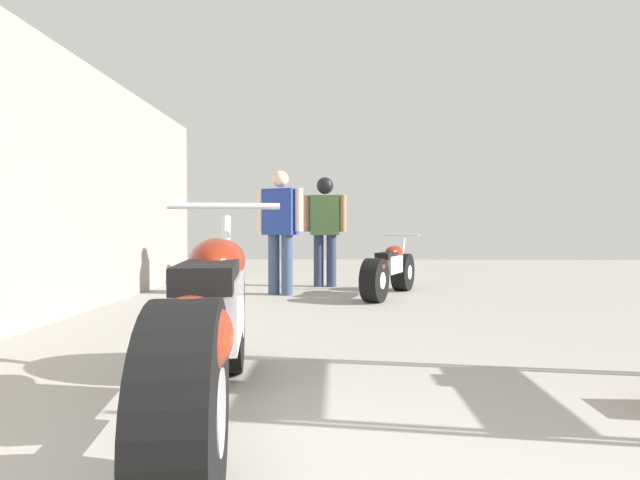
{
  "coord_description": "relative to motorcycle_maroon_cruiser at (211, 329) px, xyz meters",
  "views": [
    {
      "loc": [
        -0.18,
        -0.55,
        0.9
      ],
      "look_at": [
        -0.31,
        3.48,
        0.8
      ],
      "focal_mm": 26.84,
      "sensor_mm": 36.0,
      "label": 1
    }
  ],
  "objects": [
    {
      "name": "ground_plane",
      "position": [
        0.74,
        2.24,
        -0.44
      ],
      "size": [
        18.3,
        18.3,
        0.0
      ],
      "primitive_type": "plane",
      "color": "gray"
    },
    {
      "name": "garage_partition_left",
      "position": [
        -2.17,
        2.24,
        0.9
      ],
      "size": [
        0.08,
        8.39,
        2.68
      ],
      "primitive_type": "cube",
      "color": "gray",
      "rests_on": "ground_plane"
    },
    {
      "name": "motorcycle_maroon_cruiser",
      "position": [
        0.0,
        0.0,
        0.0
      ],
      "size": [
        0.72,
        2.25,
        1.05
      ],
      "color": "black",
      "rests_on": "ground_plane"
    },
    {
      "name": "motorcycle_black_naked",
      "position": [
        1.26,
        4.18,
        -0.11
      ],
      "size": [
        0.91,
        1.67,
        0.81
      ],
      "color": "black",
      "rests_on": "ground_plane"
    },
    {
      "name": "mechanic_in_blue",
      "position": [
        -0.18,
        4.27,
        0.5
      ],
      "size": [
        0.66,
        0.39,
        1.67
      ],
      "color": "#384766",
      "rests_on": "ground_plane"
    },
    {
      "name": "mechanic_with_helmet",
      "position": [
        0.4,
        5.16,
        0.56
      ],
      "size": [
        0.65,
        0.26,
        1.67
      ],
      "color": "#2D3851",
      "rests_on": "ground_plane"
    }
  ]
}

